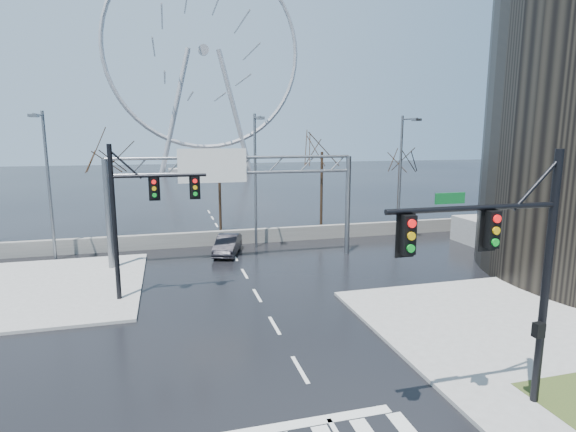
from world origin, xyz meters
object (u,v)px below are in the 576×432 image
object	(u,v)px
signal_mast_near	(512,259)
car	(228,245)
ferris_wheel	(204,58)
signal_mast_far	(137,208)
sign_gantry	(230,185)

from	to	relation	value
signal_mast_near	car	xyz separation A→B (m)	(-5.52, 21.04, -4.18)
car	signal_mast_near	bearing A→B (deg)	-57.33
signal_mast_near	ferris_wheel	xyz separation A→B (m)	(-0.14, 99.04, 21.26)
signal_mast_far	sign_gantry	xyz separation A→B (m)	(5.49, 6.00, 0.35)
sign_gantry	ferris_wheel	world-z (taller)	ferris_wheel
signal_mast_near	car	bearing A→B (deg)	104.70
ferris_wheel	sign_gantry	bearing A→B (deg)	-93.84
signal_mast_near	car	size ratio (longest dim) A/B	1.90
signal_mast_far	ferris_wheel	bearing A→B (deg)	82.80
signal_mast_far	car	xyz separation A→B (m)	(5.49, 8.04, -4.14)
ferris_wheel	signal_mast_far	bearing A→B (deg)	-97.20
sign_gantry	car	distance (m)	4.93
signal_mast_near	sign_gantry	world-z (taller)	signal_mast_near
ferris_wheel	car	bearing A→B (deg)	-93.94
sign_gantry	car	size ratio (longest dim) A/B	3.88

